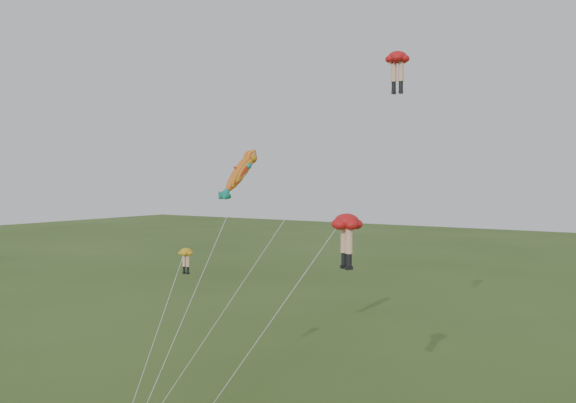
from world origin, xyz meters
The scene contains 4 objects.
legs_kite_red_high centered at (6.10, 12.85, 20.72)m, with size 9.58×14.15×21.61m.
legs_kite_red_mid centered at (8.04, 3.07, 11.49)m, with size 8.07×6.04×12.22m.
legs_kite_yellow centered at (-3.16, 4.02, 8.90)m, with size 2.86×8.35×9.77m.
fish_kite centered at (-1.60, 7.54, 14.25)m, with size 1.73×12.11×15.90m.
Camera 1 is at (22.49, -23.41, 13.91)m, focal length 40.00 mm.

